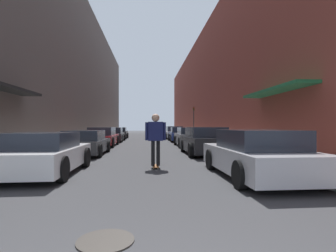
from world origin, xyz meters
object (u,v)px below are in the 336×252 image
object	(u,v)px
parked_car_right_1	(205,141)
skateboarder	(156,134)
manhole_cover	(106,241)
parked_car_left_1	(85,143)
traffic_light	(194,118)
parked_car_left_2	(103,137)
parked_car_right_3	(180,135)
parked_car_right_0	(257,155)
parked_car_right_2	(190,137)
parked_car_left_3	(112,135)
parked_car_left_0	(43,154)
parked_car_left_4	(119,133)
parked_car_right_4	(174,133)

from	to	relation	value
parked_car_right_1	skateboarder	xyz separation A→B (m)	(-2.56, -3.94, 0.47)
manhole_cover	parked_car_left_1	bearing A→B (deg)	104.29
manhole_cover	traffic_light	size ratio (longest dim) A/B	0.20
skateboarder	parked_car_left_2	bearing A→B (deg)	109.09
parked_car_left_2	parked_car_right_3	distance (m)	8.05
skateboarder	parked_car_right_0	bearing A→B (deg)	-34.99
parked_car_right_2	parked_car_left_3	bearing A→B (deg)	134.12
parked_car_left_3	parked_car_right_0	distance (m)	18.47
parked_car_left_0	traffic_light	distance (m)	24.32
parked_car_left_4	parked_car_right_4	bearing A→B (deg)	-6.69
parked_car_left_0	manhole_cover	world-z (taller)	parked_car_left_0
parked_car_left_1	parked_car_right_2	distance (m)	7.75
parked_car_left_0	parked_car_right_4	xyz separation A→B (m)	(6.06, 21.34, 0.07)
manhole_cover	traffic_light	xyz separation A→B (m)	(6.00, 27.37, 2.31)
parked_car_left_3	skateboarder	world-z (taller)	skateboarder
parked_car_left_2	parked_car_right_3	size ratio (longest dim) A/B	1.10
traffic_light	parked_car_left_0	bearing A→B (deg)	-110.58
parked_car_left_4	parked_car_right_3	world-z (taller)	parked_car_right_3
parked_car_right_1	parked_car_right_3	size ratio (longest dim) A/B	0.98
parked_car_right_0	manhole_cover	world-z (taller)	parked_car_right_0
parked_car_left_4	parked_car_right_1	distance (m)	18.20
parked_car_left_0	parked_car_right_0	world-z (taller)	parked_car_right_0
parked_car_right_1	skateboarder	bearing A→B (deg)	-123.00
parked_car_left_1	parked_car_left_2	size ratio (longest dim) A/B	0.88
parked_car_right_0	skateboarder	world-z (taller)	skateboarder
parked_car_left_4	skateboarder	bearing A→B (deg)	-80.77
parked_car_left_2	parked_car_right_3	world-z (taller)	parked_car_left_2
skateboarder	manhole_cover	bearing A→B (deg)	-98.03
parked_car_right_2	parked_car_left_1	bearing A→B (deg)	-140.58
parked_car_left_0	parked_car_left_3	world-z (taller)	parked_car_left_3
parked_car_left_0	parked_car_right_0	size ratio (longest dim) A/B	0.94
parked_car_left_4	parked_car_left_2	bearing A→B (deg)	-89.83
parked_car_left_4	parked_car_right_4	world-z (taller)	parked_car_right_4
parked_car_right_0	parked_car_right_2	world-z (taller)	parked_car_right_2
parked_car_left_3	parked_car_right_2	distance (m)	8.83
parked_car_left_3	manhole_cover	world-z (taller)	parked_car_left_3
parked_car_left_0	parked_car_left_3	size ratio (longest dim) A/B	0.86
parked_car_right_0	skateboarder	xyz separation A→B (m)	(-2.70, 1.89, 0.50)
parked_car_left_2	parked_car_right_4	xyz separation A→B (m)	(6.14, 10.58, 0.03)
manhole_cover	parked_car_right_1	bearing A→B (deg)	70.64
parked_car_right_0	traffic_light	world-z (taller)	traffic_light
parked_car_left_1	manhole_cover	bearing A→B (deg)	-75.71
parked_car_right_1	parked_car_left_4	bearing A→B (deg)	109.23
parked_car_left_2	parked_car_left_4	xyz separation A→B (m)	(-0.03, 11.31, -0.02)
parked_car_right_4	manhole_cover	distance (m)	26.24
parked_car_left_3	parked_car_left_4	xyz separation A→B (m)	(0.03, 5.60, 0.00)
parked_car_left_4	manhole_cover	size ratio (longest dim) A/B	6.05
parked_car_right_1	skateboarder	world-z (taller)	skateboarder
parked_car_left_1	traffic_light	xyz separation A→B (m)	(8.51, 17.51, 1.74)
parked_car_right_4	manhole_cover	bearing A→B (deg)	-97.73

